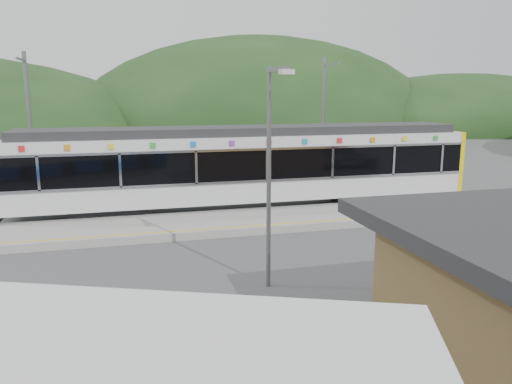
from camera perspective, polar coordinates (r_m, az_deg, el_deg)
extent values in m
plane|color=#4C4C4F|center=(16.71, -3.80, -6.97)|extent=(120.00, 120.00, 0.00)
ellipsoid|color=#1E3D19|center=(72.32, 0.39, 7.14)|extent=(52.00, 39.00, 26.00)
ellipsoid|color=#1E3D19|center=(79.84, 22.27, 6.69)|extent=(44.00, 33.00, 16.00)
cube|color=#9E9E99|center=(19.78, -5.66, -3.64)|extent=(26.00, 3.20, 0.30)
cube|color=yellow|center=(18.50, -5.02, -4.19)|extent=(26.00, 0.10, 0.01)
cube|color=black|center=(22.15, -16.29, -2.03)|extent=(3.20, 2.20, 0.56)
cube|color=black|center=(24.86, 12.52, -0.42)|extent=(3.20, 2.20, 0.56)
cube|color=silver|center=(22.62, -1.03, 0.61)|extent=(20.00, 2.90, 0.92)
cube|color=black|center=(22.43, -1.05, 3.59)|extent=(20.00, 2.96, 1.45)
cube|color=silver|center=(21.10, -0.06, 1.25)|extent=(20.00, 0.05, 0.10)
cube|color=silver|center=(20.90, -0.06, 4.89)|extent=(20.00, 0.05, 0.10)
cube|color=silver|center=(22.32, -1.05, 6.01)|extent=(20.00, 2.90, 0.45)
cube|color=#2D2D30|center=(22.29, -1.06, 7.04)|extent=(19.40, 2.50, 0.36)
cube|color=yellow|center=(26.74, 20.55, 3.42)|extent=(0.24, 2.92, 3.00)
cube|color=black|center=(22.35, -27.07, 1.48)|extent=(0.20, 2.92, 3.00)
cube|color=silver|center=(20.55, -23.64, 1.93)|extent=(0.10, 0.05, 1.35)
cube|color=silver|center=(20.31, -15.26, 2.38)|extent=(0.10, 0.05, 1.35)
cube|color=silver|center=(20.50, -6.84, 2.78)|extent=(0.10, 0.05, 1.35)
cube|color=silver|center=(21.12, 1.25, 3.11)|extent=(0.10, 0.05, 1.35)
cube|color=silver|center=(22.14, 8.74, 3.36)|extent=(0.10, 0.05, 1.35)
cube|color=silver|center=(23.49, 15.48, 3.53)|extent=(0.10, 0.05, 1.35)
cube|color=silver|center=(24.84, 20.48, 3.63)|extent=(0.10, 0.05, 1.35)
cube|color=red|center=(20.53, -25.23, 4.49)|extent=(0.22, 0.04, 0.22)
cube|color=orange|center=(20.30, -20.78, 4.77)|extent=(0.22, 0.04, 0.22)
cube|color=yellow|center=(20.20, -16.25, 5.02)|extent=(0.22, 0.04, 0.22)
cube|color=green|center=(20.23, -11.70, 5.24)|extent=(0.22, 0.04, 0.22)
cube|color=blue|center=(20.38, -7.19, 5.43)|extent=(0.22, 0.04, 0.22)
cube|color=purple|center=(20.65, -2.77, 5.58)|extent=(0.22, 0.04, 0.22)
cube|color=#E54C8C|center=(21.04, 1.52, 5.70)|extent=(0.22, 0.04, 0.22)
cube|color=#19A5A5|center=(21.55, 5.62, 5.78)|extent=(0.22, 0.04, 0.22)
cube|color=red|center=(22.16, 9.52, 5.83)|extent=(0.22, 0.04, 0.22)
cube|color=orange|center=(22.86, 13.20, 5.85)|extent=(0.22, 0.04, 0.22)
cube|color=yellow|center=(23.65, 16.64, 5.85)|extent=(0.22, 0.04, 0.22)
cube|color=green|center=(24.53, 19.85, 5.83)|extent=(0.22, 0.04, 0.22)
cylinder|color=slate|center=(24.57, -24.36, 6.26)|extent=(0.18, 0.18, 7.00)
cube|color=slate|center=(23.76, -25.29, 13.55)|extent=(0.08, 1.80, 0.08)
cylinder|color=slate|center=(26.23, 7.63, 7.41)|extent=(0.18, 0.18, 7.00)
cube|color=slate|center=(25.47, 8.53, 14.25)|extent=(0.08, 1.80, 0.08)
cylinder|color=slate|center=(13.17, 1.47, 1.30)|extent=(0.12, 0.12, 5.89)
cube|color=slate|center=(12.56, 2.12, 13.86)|extent=(0.31, 0.99, 0.12)
cube|color=silver|center=(12.13, 2.74, 13.57)|extent=(0.38, 0.25, 0.12)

